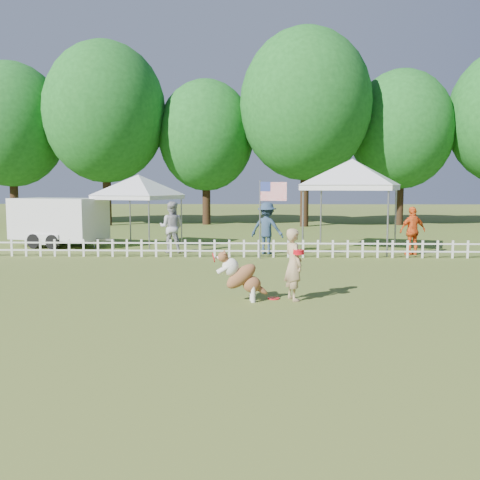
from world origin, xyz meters
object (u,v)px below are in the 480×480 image
(canopy_tent_left, at_px, (139,211))
(spectator_c, at_px, (413,231))
(dog, at_px, (242,276))
(frisbee_on_turf, at_px, (274,298))
(flag_pole, at_px, (260,220))
(spectator_b, at_px, (267,228))
(handler, at_px, (293,264))
(spectator_a, at_px, (172,227))
(canopy_tent_right, at_px, (351,206))
(cargo_trailer, at_px, (59,222))

(canopy_tent_left, height_order, spectator_c, canopy_tent_left)
(dog, height_order, frisbee_on_turf, dog)
(flag_pole, relative_size, spectator_c, 1.53)
(spectator_b, bearing_deg, dog, 105.55)
(handler, bearing_deg, spectator_b, -17.90)
(handler, xyz_separation_m, spectator_c, (4.67, 7.61, 0.08))
(spectator_a, distance_m, spectator_c, 8.54)
(flag_pole, bearing_deg, spectator_a, 178.47)
(frisbee_on_turf, height_order, flag_pole, flag_pole)
(spectator_a, bearing_deg, frisbee_on_turf, 119.49)
(frisbee_on_turf, relative_size, flag_pole, 0.10)
(dog, relative_size, canopy_tent_right, 0.32)
(spectator_a, bearing_deg, flag_pole, 160.61)
(canopy_tent_left, height_order, cargo_trailer, canopy_tent_left)
(frisbee_on_turf, height_order, spectator_a, spectator_a)
(canopy_tent_right, bearing_deg, spectator_b, -137.78)
(spectator_a, bearing_deg, dog, 114.60)
(dog, xyz_separation_m, flag_pole, (0.40, 6.63, 0.76))
(handler, height_order, spectator_c, spectator_c)
(dog, xyz_separation_m, frisbee_on_turf, (0.67, 0.29, -0.53))
(handler, bearing_deg, spectator_c, -52.59)
(dog, relative_size, cargo_trailer, 0.24)
(spectator_a, bearing_deg, handler, 121.66)
(flag_pole, xyz_separation_m, spectator_c, (5.35, 1.17, -0.45))
(frisbee_on_turf, height_order, canopy_tent_right, canopy_tent_right)
(handler, xyz_separation_m, cargo_trailer, (-8.67, 9.77, 0.22))
(dog, distance_m, spectator_a, 8.59)
(handler, relative_size, canopy_tent_right, 0.46)
(spectator_b, xyz_separation_m, spectator_c, (5.10, -0.11, -0.07))
(frisbee_on_turf, distance_m, spectator_c, 9.11)
(dog, relative_size, canopy_tent_left, 0.38)
(dog, distance_m, spectator_c, 9.70)
(dog, distance_m, spectator_b, 7.95)
(spectator_a, bearing_deg, spectator_b, -177.84)
(dog, height_order, canopy_tent_left, canopy_tent_left)
(canopy_tent_right, height_order, cargo_trailer, canopy_tent_right)
(handler, distance_m, canopy_tent_right, 9.54)
(handler, bearing_deg, spectator_a, 4.93)
(dog, height_order, cargo_trailer, cargo_trailer)
(cargo_trailer, relative_size, spectator_c, 2.64)
(handler, height_order, frisbee_on_turf, handler)
(frisbee_on_turf, relative_size, spectator_a, 0.14)
(flag_pole, bearing_deg, handler, -60.42)
(spectator_a, xyz_separation_m, spectator_b, (3.44, -0.21, -0.01))
(canopy_tent_left, distance_m, flag_pole, 5.97)
(frisbee_on_turf, distance_m, spectator_a, 8.61)
(cargo_trailer, distance_m, flag_pole, 8.66)
(canopy_tent_right, bearing_deg, flag_pole, -123.45)
(canopy_tent_right, distance_m, spectator_b, 3.56)
(handler, distance_m, spectator_a, 8.82)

